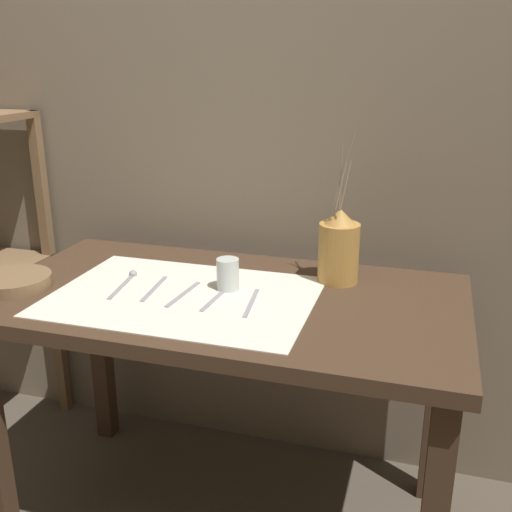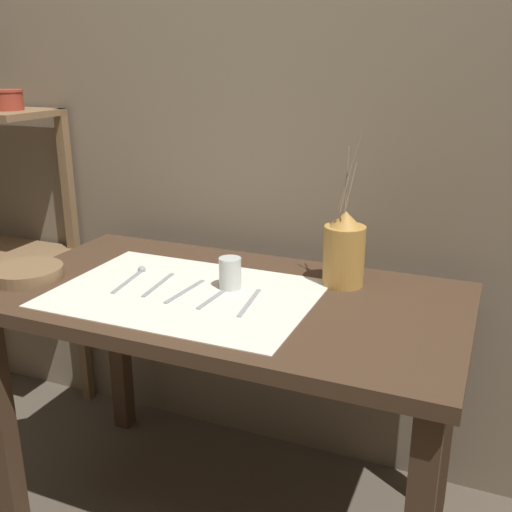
{
  "view_description": "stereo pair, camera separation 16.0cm",
  "coord_description": "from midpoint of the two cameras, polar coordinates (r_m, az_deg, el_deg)",
  "views": [
    {
      "loc": [
        0.53,
        -1.46,
        1.4
      ],
      "look_at": [
        0.09,
        0.0,
        0.89
      ],
      "focal_mm": 42.0,
      "sensor_mm": 36.0,
      "label": 1
    },
    {
      "loc": [
        0.68,
        -1.4,
        1.4
      ],
      "look_at": [
        0.09,
        0.0,
        0.89
      ],
      "focal_mm": 42.0,
      "sensor_mm": 36.0,
      "label": 2
    }
  ],
  "objects": [
    {
      "name": "knife_center",
      "position": [
        1.73,
        -6.68,
        -2.79
      ],
      "size": [
        0.03,
        0.19,
        0.0
      ],
      "color": "#939399",
      "rests_on": "wooden_table"
    },
    {
      "name": "pitcher_with_flowers",
      "position": [
        1.73,
        11.03,
        0.42
      ],
      "size": [
        0.12,
        0.12,
        0.43
      ],
      "color": "#B7843D",
      "rests_on": "wooden_table"
    },
    {
      "name": "spoon_inner",
      "position": [
        1.82,
        -8.87,
        -1.77
      ],
      "size": [
        0.04,
        0.2,
        0.02
      ],
      "color": "#939399",
      "rests_on": "wooden_table"
    },
    {
      "name": "wooden_table",
      "position": [
        1.72,
        -0.14,
        -6.79
      ],
      "size": [
        1.32,
        0.71,
        0.77
      ],
      "color": "#422D1E",
      "rests_on": "ground_plane"
    },
    {
      "name": "spoon_outer",
      "position": [
        1.68,
        -0.18,
        -3.19
      ],
      "size": [
        0.03,
        0.2,
        0.02
      ],
      "color": "#939399",
      "rests_on": "wooden_table"
    },
    {
      "name": "glass_tumbler_near",
      "position": [
        1.68,
        0.31,
        -1.71
      ],
      "size": [
        0.06,
        0.06,
        0.09
      ],
      "color": "silver",
      "rests_on": "wooden_table"
    },
    {
      "name": "stone_wall_back",
      "position": [
        2.0,
        5.17,
        12.66
      ],
      "size": [
        7.0,
        0.06,
        2.4
      ],
      "color": "#7A6B56",
      "rests_on": "ground_plane"
    },
    {
      "name": "metal_pot_small",
      "position": [
        2.32,
        -20.73,
        13.81
      ],
      "size": [
        0.11,
        0.11,
        0.07
      ],
      "color": "#9E3828",
      "rests_on": "wooden_shelf_unit"
    },
    {
      "name": "fork_inner",
      "position": [
        1.6,
        2.24,
        -4.5
      ],
      "size": [
        0.04,
        0.19,
        0.0
      ],
      "color": "#939399",
      "rests_on": "wooden_table"
    },
    {
      "name": "wooden_shelf_unit",
      "position": [
        2.5,
        -21.43,
        4.34
      ],
      "size": [
        0.54,
        0.3,
        1.22
      ],
      "color": "brown",
      "rests_on": "ground_plane"
    },
    {
      "name": "wooden_bowl",
      "position": [
        1.87,
        -18.7,
        -1.59
      ],
      "size": [
        0.21,
        0.21,
        0.04
      ],
      "color": "brown",
      "rests_on": "wooden_table"
    },
    {
      "name": "linen_cloth",
      "position": [
        1.67,
        -4.07,
        -3.6
      ],
      "size": [
        0.72,
        0.51,
        0.0
      ],
      "color": "silver",
      "rests_on": "wooden_table"
    },
    {
      "name": "fork_outer",
      "position": [
        1.68,
        -4.08,
        -3.43
      ],
      "size": [
        0.03,
        0.19,
        0.0
      ],
      "color": "#939399",
      "rests_on": "wooden_table"
    }
  ]
}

